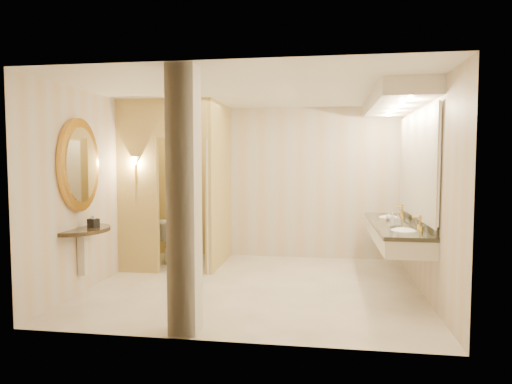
% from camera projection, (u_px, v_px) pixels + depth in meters
% --- Properties ---
extents(floor, '(4.50, 4.50, 0.00)m').
position_uv_depth(floor, '(255.00, 286.00, 6.40)').
color(floor, white).
rests_on(floor, ground).
extents(ceiling, '(4.50, 4.50, 0.00)m').
position_uv_depth(ceiling, '(255.00, 91.00, 6.21)').
color(ceiling, silver).
rests_on(ceiling, wall_back).
extents(wall_back, '(4.50, 0.02, 2.70)m').
position_uv_depth(wall_back, '(272.00, 183.00, 8.28)').
color(wall_back, beige).
rests_on(wall_back, floor).
extents(wall_front, '(4.50, 0.02, 2.70)m').
position_uv_depth(wall_front, '(223.00, 203.00, 4.33)').
color(wall_front, beige).
rests_on(wall_front, floor).
extents(wall_left, '(0.02, 4.00, 2.70)m').
position_uv_depth(wall_left, '(103.00, 188.00, 6.64)').
color(wall_left, beige).
rests_on(wall_left, floor).
extents(wall_right, '(0.02, 4.00, 2.70)m').
position_uv_depth(wall_right, '(425.00, 192.00, 5.97)').
color(wall_right, beige).
rests_on(wall_right, floor).
extents(toilet_closet, '(1.50, 1.55, 2.70)m').
position_uv_depth(toilet_closet, '(197.00, 183.00, 7.43)').
color(toilet_closet, tan).
rests_on(toilet_closet, floor).
extents(wall_sconce, '(0.14, 0.14, 0.42)m').
position_uv_depth(wall_sconce, '(135.00, 162.00, 6.99)').
color(wall_sconce, gold).
rests_on(wall_sconce, toilet_closet).
extents(vanity, '(0.75, 2.67, 2.09)m').
position_uv_depth(vanity, '(399.00, 170.00, 6.39)').
color(vanity, beige).
rests_on(vanity, floor).
extents(console_shelf, '(0.93, 0.93, 1.92)m').
position_uv_depth(console_shelf, '(79.00, 193.00, 5.94)').
color(console_shelf, black).
rests_on(console_shelf, floor).
extents(pillar, '(0.29, 0.29, 2.70)m').
position_uv_depth(pillar, '(184.00, 201.00, 4.60)').
color(pillar, beige).
rests_on(pillar, floor).
extents(tissue_box, '(0.14, 0.14, 0.11)m').
position_uv_depth(tissue_box, '(93.00, 223.00, 6.01)').
color(tissue_box, black).
rests_on(tissue_box, console_shelf).
extents(toilet, '(0.44, 0.76, 0.77)m').
position_uv_depth(toilet, '(173.00, 240.00, 7.89)').
color(toilet, white).
rests_on(toilet, floor).
extents(soap_bottle_a, '(0.07, 0.07, 0.14)m').
position_uv_depth(soap_bottle_a, '(398.00, 220.00, 6.23)').
color(soap_bottle_a, beige).
rests_on(soap_bottle_a, vanity).
extents(soap_bottle_b, '(0.12, 0.12, 0.12)m').
position_uv_depth(soap_bottle_b, '(389.00, 216.00, 6.76)').
color(soap_bottle_b, silver).
rests_on(soap_bottle_b, vanity).
extents(soap_bottle_c, '(0.09, 0.09, 0.18)m').
position_uv_depth(soap_bottle_c, '(392.00, 220.00, 6.09)').
color(soap_bottle_c, '#C6B28C').
rests_on(soap_bottle_c, vanity).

